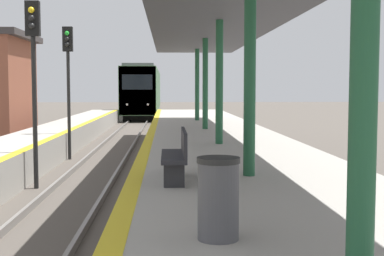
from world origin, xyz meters
name	(u,v)px	position (x,y,z in m)	size (l,w,h in m)	color
train	(144,91)	(0.00, 50.69, 2.33)	(2.88, 23.56, 4.59)	black
signal_mid	(33,59)	(-1.21, 12.31, 3.40)	(0.36, 0.31, 4.90)	black
signal_far	(68,68)	(-1.38, 18.13, 3.40)	(0.36, 0.31, 4.90)	black
station_canopy	(220,19)	(3.82, 14.14, 4.70)	(4.26, 29.43, 3.90)	#1E5133
trash_bin	(218,198)	(2.81, 3.96, 1.44)	(0.48, 0.48, 0.92)	#4C4C51
bench	(177,154)	(2.43, 7.77, 1.47)	(0.44, 1.72, 0.92)	#28282D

